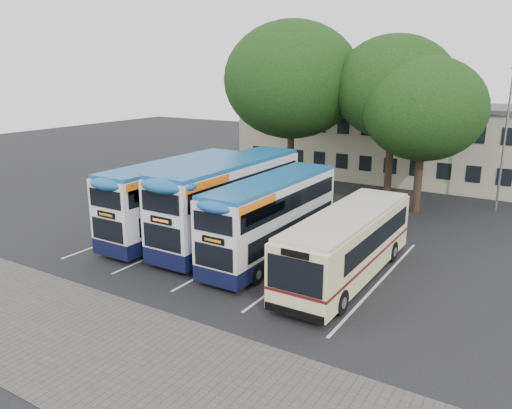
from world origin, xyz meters
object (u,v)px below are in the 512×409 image
object	(u,v)px
tree_right	(424,109)
bus_dd_left	(177,195)
bus_dd_right	(273,215)
bus_dd_mid	(230,198)
tree_left	(292,80)
tree_mid	(394,87)
lamp_post	(506,133)
bus_single	(348,241)

from	to	relation	value
tree_right	bus_dd_left	distance (m)	15.91
tree_right	bus_dd_left	xyz separation A→B (m)	(-9.95, -11.65, -4.27)
bus_dd_right	bus_dd_mid	bearing A→B (deg)	164.23
tree_left	tree_mid	distance (m)	7.10
tree_mid	bus_dd_left	bearing A→B (deg)	-120.03
bus_dd_left	tree_right	bearing A→B (deg)	49.51
tree_left	bus_dd_mid	world-z (taller)	tree_left
tree_mid	bus_dd_left	xyz separation A→B (m)	(-7.58, -13.11, -5.48)
lamp_post	bus_single	distance (m)	16.11
tree_mid	lamp_post	bearing A→B (deg)	12.38
tree_mid	bus_single	size ratio (longest dim) A/B	1.12
tree_left	bus_single	size ratio (longest dim) A/B	1.24
bus_dd_right	bus_single	distance (m)	4.04
tree_right	bus_dd_mid	world-z (taller)	tree_right
tree_left	tree_right	size ratio (longest dim) A/B	1.26
lamp_post	tree_mid	distance (m)	7.42
tree_right	tree_mid	bearing A→B (deg)	148.50
tree_left	tree_right	bearing A→B (deg)	-2.29
tree_mid	tree_left	bearing A→B (deg)	-171.25
lamp_post	tree_left	xyz separation A→B (m)	(-13.77, -2.56, 3.09)
lamp_post	bus_dd_mid	xyz separation A→B (m)	(-11.23, -13.99, -2.67)
tree_mid	tree_right	size ratio (longest dim) A/B	1.14
tree_mid	bus_single	bearing A→B (deg)	-79.38
bus_dd_mid	bus_dd_right	size ratio (longest dim) A/B	1.11
tree_right	bus_single	distance (m)	13.17
bus_dd_left	bus_dd_right	world-z (taller)	bus_dd_left
bus_dd_mid	bus_single	distance (m)	7.18
bus_dd_right	bus_dd_left	bearing A→B (deg)	177.63
tree_left	bus_dd_right	bearing A→B (deg)	-65.59
tree_right	bus_dd_right	distance (m)	13.25
lamp_post	bus_dd_mid	bearing A→B (deg)	-128.77
bus_dd_mid	bus_dd_right	xyz separation A→B (m)	(3.04, -0.86, -0.25)
bus_dd_right	bus_single	world-z (taller)	bus_dd_right
tree_mid	bus_dd_right	distance (m)	14.56
bus_dd_mid	bus_single	xyz separation A→B (m)	(7.04, -1.19, -0.73)
tree_mid	bus_dd_right	bearing A→B (deg)	-96.12
bus_single	bus_dd_mid	bearing A→B (deg)	170.43
bus_dd_mid	bus_single	size ratio (longest dim) A/B	1.06
lamp_post	bus_dd_right	size ratio (longest dim) A/B	0.96
tree_right	bus_single	world-z (taller)	tree_right
tree_mid	tree_right	world-z (taller)	tree_mid
tree_right	bus_dd_left	bearing A→B (deg)	-130.49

